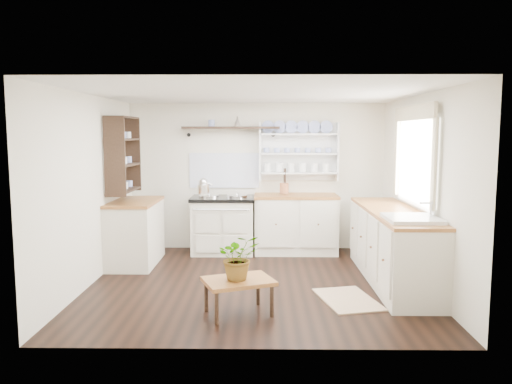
% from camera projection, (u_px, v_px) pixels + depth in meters
% --- Properties ---
extents(floor, '(4.00, 3.80, 0.01)m').
position_uv_depth(floor, '(255.00, 283.00, 6.15)').
color(floor, black).
rests_on(floor, ground).
extents(wall_back, '(4.00, 0.02, 2.30)m').
position_uv_depth(wall_back, '(257.00, 177.00, 7.90)').
color(wall_back, '#EDE5CC').
rests_on(wall_back, ground).
extents(wall_right, '(0.02, 3.80, 2.30)m').
position_uv_depth(wall_right, '(421.00, 191.00, 5.98)').
color(wall_right, '#EDE5CC').
rests_on(wall_right, ground).
extents(wall_left, '(0.02, 3.80, 2.30)m').
position_uv_depth(wall_left, '(90.00, 190.00, 6.04)').
color(wall_left, '#EDE5CC').
rests_on(wall_left, ground).
extents(ceiling, '(4.00, 3.80, 0.01)m').
position_uv_depth(ceiling, '(255.00, 94.00, 5.88)').
color(ceiling, white).
rests_on(ceiling, wall_back).
extents(window, '(0.08, 1.55, 1.22)m').
position_uv_depth(window, '(415.00, 155.00, 6.09)').
color(window, white).
rests_on(window, wall_right).
extents(aga_cooker, '(0.97, 0.68, 0.90)m').
position_uv_depth(aga_cooker, '(223.00, 224.00, 7.66)').
color(aga_cooker, beige).
rests_on(aga_cooker, floor).
extents(back_cabinets, '(1.27, 0.63, 0.90)m').
position_uv_depth(back_cabinets, '(296.00, 223.00, 7.67)').
color(back_cabinets, beige).
rests_on(back_cabinets, floor).
extents(right_cabinets, '(0.62, 2.43, 0.90)m').
position_uv_depth(right_cabinets, '(392.00, 245.00, 6.17)').
color(right_cabinets, beige).
rests_on(right_cabinets, floor).
extents(belfast_sink, '(0.55, 0.60, 0.45)m').
position_uv_depth(belfast_sink, '(411.00, 229.00, 5.38)').
color(belfast_sink, white).
rests_on(belfast_sink, right_cabinets).
extents(left_cabinets, '(0.62, 1.13, 0.90)m').
position_uv_depth(left_cabinets, '(135.00, 232.00, 7.01)').
color(left_cabinets, beige).
rests_on(left_cabinets, floor).
extents(plate_rack, '(1.20, 0.22, 0.90)m').
position_uv_depth(plate_rack, '(298.00, 151.00, 7.81)').
color(plate_rack, white).
rests_on(plate_rack, wall_back).
extents(high_shelf, '(1.50, 0.29, 0.16)m').
position_uv_depth(high_shelf, '(231.00, 128.00, 7.69)').
color(high_shelf, black).
rests_on(high_shelf, wall_back).
extents(left_shelving, '(0.28, 0.80, 1.05)m').
position_uv_depth(left_shelving, '(123.00, 154.00, 6.88)').
color(left_shelving, black).
rests_on(left_shelving, wall_left).
extents(kettle, '(0.19, 0.19, 0.23)m').
position_uv_depth(kettle, '(204.00, 186.00, 7.47)').
color(kettle, silver).
rests_on(kettle, aga_cooker).
extents(utensil_crock, '(0.14, 0.14, 0.16)m').
position_uv_depth(utensil_crock, '(284.00, 188.00, 7.69)').
color(utensil_crock, '#A9643E').
rests_on(utensil_crock, back_cabinets).
extents(center_table, '(0.80, 0.70, 0.37)m').
position_uv_depth(center_table, '(238.00, 284.00, 5.04)').
color(center_table, brown).
rests_on(center_table, floor).
extents(potted_plant, '(0.49, 0.45, 0.46)m').
position_uv_depth(potted_plant, '(238.00, 257.00, 5.01)').
color(potted_plant, '#3F7233').
rests_on(potted_plant, center_table).
extents(floor_rug, '(0.72, 0.95, 0.02)m').
position_uv_depth(floor_rug, '(348.00, 299.00, 5.51)').
color(floor_rug, '#967F57').
rests_on(floor_rug, floor).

